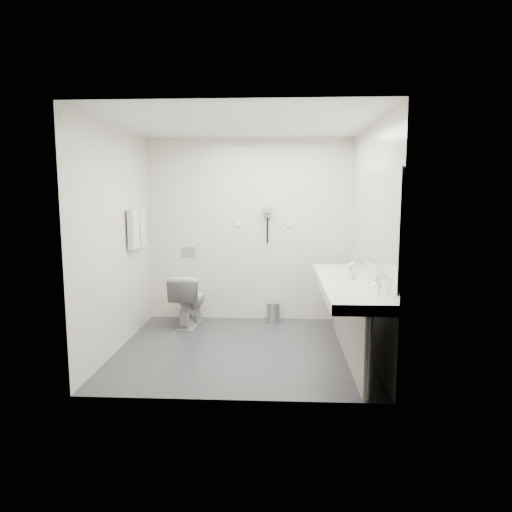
{
  "coord_description": "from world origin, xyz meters",
  "views": [
    {
      "loc": [
        0.42,
        -5.02,
        1.77
      ],
      "look_at": [
        0.15,
        0.15,
        1.05
      ],
      "focal_mm": 32.23,
      "sensor_mm": 36.0,
      "label": 1
    }
  ],
  "objects": [
    {
      "name": "switch_plate_b",
      "position": [
        0.55,
        1.29,
        1.35
      ],
      "size": [
        0.09,
        0.02,
        0.09
      ],
      "primitive_type": "cube",
      "color": "white",
      "rests_on": "wall_back"
    },
    {
      "name": "towel_rail",
      "position": [
        -1.35,
        0.55,
        1.55
      ],
      "size": [
        0.02,
        0.62,
        0.02
      ],
      "primitive_type": "cylinder",
      "rotation": [
        1.57,
        0.0,
        0.0
      ],
      "color": "silver",
      "rests_on": "wall_left"
    },
    {
      "name": "basin_far",
      "position": [
        1.12,
        0.45,
        0.83
      ],
      "size": [
        0.4,
        0.31,
        0.05
      ],
      "primitive_type": "ellipsoid",
      "color": "white",
      "rests_on": "vanity_counter"
    },
    {
      "name": "towel_near",
      "position": [
        -1.34,
        0.41,
        1.33
      ],
      "size": [
        0.07,
        0.24,
        0.48
      ],
      "primitive_type": "cube",
      "color": "silver",
      "rests_on": "towel_rail"
    },
    {
      "name": "vanity_post_near",
      "position": [
        1.18,
        -1.24,
        0.38
      ],
      "size": [
        0.06,
        0.06,
        0.75
      ],
      "primitive_type": "cylinder",
      "color": "silver",
      "rests_on": "floor"
    },
    {
      "name": "toilet",
      "position": [
        -0.79,
        0.91,
        0.35
      ],
      "size": [
        0.45,
        0.72,
        0.7
      ],
      "primitive_type": "imported",
      "rotation": [
        0.0,
        0.0,
        3.05
      ],
      "color": "white",
      "rests_on": "floor"
    },
    {
      "name": "faucet_near",
      "position": [
        1.32,
        -0.85,
        0.92
      ],
      "size": [
        0.04,
        0.04,
        0.15
      ],
      "primitive_type": "cylinder",
      "color": "silver",
      "rests_on": "vanity_counter"
    },
    {
      "name": "bin_lid",
      "position": [
        0.34,
        1.11,
        0.27
      ],
      "size": [
        0.19,
        0.19,
        0.02
      ],
      "primitive_type": "cylinder",
      "color": "#B2B5BA",
      "rests_on": "pedal_bin"
    },
    {
      "name": "dryer_cord",
      "position": [
        0.25,
        1.26,
        1.25
      ],
      "size": [
        0.02,
        0.02,
        0.35
      ],
      "primitive_type": "cylinder",
      "color": "black",
      "rests_on": "dryer_cradle"
    },
    {
      "name": "dryer_cradle",
      "position": [
        0.25,
        1.27,
        1.5
      ],
      "size": [
        0.1,
        0.04,
        0.14
      ],
      "primitive_type": "cube",
      "color": "gray",
      "rests_on": "wall_back"
    },
    {
      "name": "glass_right",
      "position": [
        1.23,
        0.13,
        0.9
      ],
      "size": [
        0.06,
        0.06,
        0.1
      ],
      "primitive_type": "cylinder",
      "rotation": [
        0.0,
        0.0,
        0.25
      ],
      "color": "silver",
      "rests_on": "vanity_counter"
    },
    {
      "name": "pedal_bin",
      "position": [
        0.34,
        1.11,
        0.13
      ],
      "size": [
        0.23,
        0.23,
        0.26
      ],
      "primitive_type": "cylinder",
      "rotation": [
        0.0,
        0.0,
        0.25
      ],
      "color": "#B2B5BA",
      "rests_on": "floor"
    },
    {
      "name": "wall_back",
      "position": [
        0.0,
        1.3,
        1.25
      ],
      "size": [
        2.8,
        0.0,
        2.8
      ],
      "primitive_type": "plane",
      "rotation": [
        1.57,
        0.0,
        0.0
      ],
      "color": "silver",
      "rests_on": "floor"
    },
    {
      "name": "soap_bottle_a",
      "position": [
        1.2,
        -0.15,
        0.91
      ],
      "size": [
        0.07,
        0.07,
        0.11
      ],
      "primitive_type": "imported",
      "rotation": [
        0.0,
        0.0,
        0.34
      ],
      "color": "white",
      "rests_on": "vanity_counter"
    },
    {
      "name": "faucet_far",
      "position": [
        1.32,
        0.45,
        0.92
      ],
      "size": [
        0.04,
        0.04,
        0.15
      ],
      "primitive_type": "cylinder",
      "color": "silver",
      "rests_on": "vanity_counter"
    },
    {
      "name": "mirror",
      "position": [
        1.39,
        -0.2,
        1.45
      ],
      "size": [
        0.02,
        2.2,
        1.05
      ],
      "primitive_type": "cube",
      "color": "#B2BCC6",
      "rests_on": "wall_right"
    },
    {
      "name": "towel_far",
      "position": [
        -1.34,
        0.69,
        1.33
      ],
      "size": [
        0.07,
        0.24,
        0.48
      ],
      "primitive_type": "cube",
      "color": "silver",
      "rests_on": "towel_rail"
    },
    {
      "name": "wall_left",
      "position": [
        -1.4,
        0.0,
        1.25
      ],
      "size": [
        0.0,
        2.6,
        2.6
      ],
      "primitive_type": "plane",
      "rotation": [
        1.57,
        0.0,
        1.57
      ],
      "color": "silver",
      "rests_on": "floor"
    },
    {
      "name": "floor",
      "position": [
        0.0,
        0.0,
        0.0
      ],
      "size": [
        2.8,
        2.8,
        0.0
      ],
      "primitive_type": "plane",
      "color": "#2E2E34",
      "rests_on": "ground"
    },
    {
      "name": "wall_front",
      "position": [
        0.0,
        -1.3,
        1.25
      ],
      "size": [
        2.8,
        0.0,
        2.8
      ],
      "primitive_type": "plane",
      "rotation": [
        -1.57,
        0.0,
        0.0
      ],
      "color": "silver",
      "rests_on": "floor"
    },
    {
      "name": "flush_plate",
      "position": [
        -0.85,
        1.29,
        0.95
      ],
      "size": [
        0.18,
        0.02,
        0.12
      ],
      "primitive_type": "cube",
      "color": "#B2B5BA",
      "rests_on": "wall_back"
    },
    {
      "name": "glass_left",
      "position": [
        1.21,
        -0.0,
        0.91
      ],
      "size": [
        0.07,
        0.07,
        0.11
      ],
      "primitive_type": "cylinder",
      "rotation": [
        0.0,
        0.0,
        -0.28
      ],
      "color": "silver",
      "rests_on": "vanity_counter"
    },
    {
      "name": "ceiling",
      "position": [
        0.0,
        0.0,
        2.5
      ],
      "size": [
        2.8,
        2.8,
        0.0
      ],
      "primitive_type": "plane",
      "rotation": [
        3.14,
        0.0,
        0.0
      ],
      "color": "white",
      "rests_on": "wall_back"
    },
    {
      "name": "dryer_barrel",
      "position": [
        0.25,
        1.2,
        1.53
      ],
      "size": [
        0.08,
        0.14,
        0.08
      ],
      "primitive_type": "cylinder",
      "rotation": [
        1.57,
        0.0,
        0.0
      ],
      "color": "gray",
      "rests_on": "dryer_cradle"
    },
    {
      "name": "switch_plate_a",
      "position": [
        -0.15,
        1.29,
        1.35
      ],
      "size": [
        0.09,
        0.02,
        0.09
      ],
      "primitive_type": "cube",
      "color": "white",
      "rests_on": "wall_back"
    },
    {
      "name": "soap_bottle_b",
      "position": [
        1.21,
        -0.0,
        0.89
      ],
      "size": [
        0.09,
        0.09,
        0.08
      ],
      "primitive_type": "imported",
      "rotation": [
        0.0,
        0.0,
        -0.95
      ],
      "color": "white",
      "rests_on": "vanity_counter"
    },
    {
      "name": "wall_right",
      "position": [
        1.4,
        0.0,
        1.25
      ],
      "size": [
        0.0,
        2.6,
        2.6
      ],
      "primitive_type": "plane",
      "rotation": [
        1.57,
        0.0,
        -1.57
      ],
      "color": "silver",
      "rests_on": "floor"
    },
    {
      "name": "vanity_counter",
      "position": [
        1.12,
        -0.2,
        0.8
      ],
      "size": [
        0.55,
        2.2,
        0.1
      ],
      "primitive_type": "cube",
      "color": "white",
      "rests_on": "floor"
    },
    {
      "name": "vanity_post_far",
      "position": [
        1.18,
        0.84,
        0.38
      ],
      "size": [
        0.06,
        0.06,
        0.75
      ],
      "primitive_type": "cylinder",
      "color": "silver",
      "rests_on": "floor"
    },
    {
      "name": "vanity_panel",
      "position": [
        1.15,
        -0.2,
        0.38
      ],
      "size": [
        0.03,
        2.15,
        0.75
      ],
      "primitive_type": "cube",
      "color": "gray",
      "rests_on": "floor"
    },
    {
      "name": "basin_near",
      "position": [
        1.12,
        -0.85,
        0.83
      ],
      "size": [
        0.4,
        0.31,
        0.05
      ],
      "primitive_type": "ellipsoid",
      "color": "white",
      "rests_on": "vanity_counter"
    }
  ]
}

